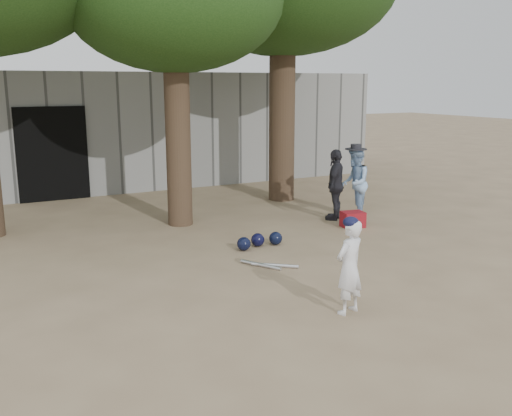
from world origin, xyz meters
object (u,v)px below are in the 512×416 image
spectator_blue (355,183)px  spectator_dark (336,185)px  red_bag (353,219)px  boy_player (349,267)px

spectator_blue → spectator_dark: (-0.43, 0.07, -0.01)m
spectator_dark → red_bag: spectator_dark is taller
boy_player → spectator_dark: size_ratio=0.81×
boy_player → red_bag: boy_player is taller
boy_player → spectator_dark: spectator_dark is taller
boy_player → spectator_blue: 5.08m
boy_player → spectator_blue: spectator_blue is taller
boy_player → red_bag: (2.64, 3.38, -0.43)m
red_bag → spectator_dark: bearing=84.4°
boy_player → red_bag: bearing=-144.5°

